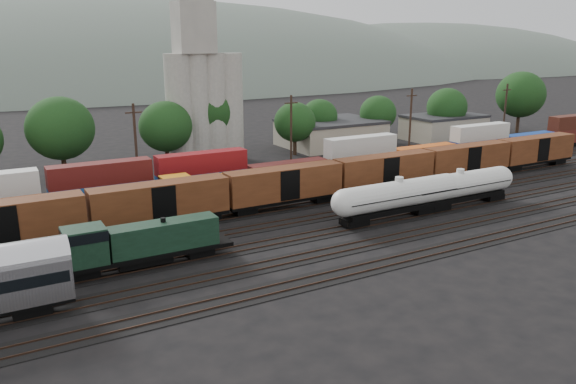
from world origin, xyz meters
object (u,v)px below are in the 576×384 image
green_locomotive (133,244)px  grain_silo (204,95)px  orange_locomotive (209,189)px  tank_car_a (398,196)px

green_locomotive → grain_silo: bearing=60.8°
green_locomotive → orange_locomotive: size_ratio=0.98×
tank_car_a → grain_silo: (-7.49, 41.00, 8.46)m
orange_locomotive → tank_car_a: bearing=-41.1°
green_locomotive → tank_car_a: 30.42m
tank_car_a → green_locomotive: bearing=180.0°
tank_car_a → grain_silo: 42.53m
tank_car_a → orange_locomotive: size_ratio=1.07×
green_locomotive → grain_silo: grain_silo is taller
orange_locomotive → grain_silo: bearing=69.6°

